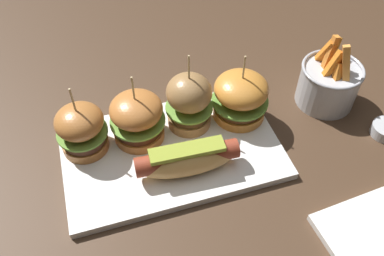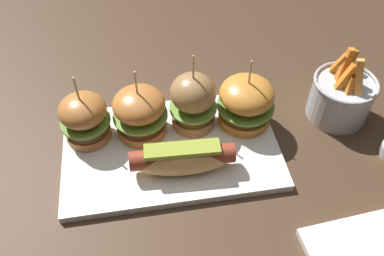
{
  "view_description": "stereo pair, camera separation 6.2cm",
  "coord_description": "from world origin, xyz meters",
  "px_view_note": "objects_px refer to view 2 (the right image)",
  "views": [
    {
      "loc": [
        -0.1,
        -0.43,
        0.55
      ],
      "look_at": [
        0.04,
        0.0,
        0.05
      ],
      "focal_mm": 38.04,
      "sensor_mm": 36.0,
      "label": 1
    },
    {
      "loc": [
        -0.04,
        -0.44,
        0.55
      ],
      "look_at": [
        0.04,
        0.0,
        0.05
      ],
      "focal_mm": 38.04,
      "sensor_mm": 36.0,
      "label": 2
    }
  ],
  "objects_px": {
    "hot_dog": "(182,158)",
    "slider_center_right": "(193,101)",
    "slider_far_left": "(85,118)",
    "fries_bucket": "(341,97)",
    "platter_main": "(171,149)",
    "slider_far_right": "(246,101)",
    "slider_center_left": "(140,112)"
  },
  "relations": [
    {
      "from": "slider_far_left",
      "to": "slider_center_left",
      "type": "height_order",
      "value": "slider_center_left"
    },
    {
      "from": "hot_dog",
      "to": "slider_center_left",
      "type": "xyz_separation_m",
      "value": [
        -0.06,
        0.09,
        0.02
      ]
    },
    {
      "from": "slider_center_left",
      "to": "fries_bucket",
      "type": "distance_m",
      "value": 0.36
    },
    {
      "from": "slider_center_right",
      "to": "slider_center_left",
      "type": "bearing_deg",
      "value": -177.14
    },
    {
      "from": "slider_far_left",
      "to": "slider_center_left",
      "type": "xyz_separation_m",
      "value": [
        0.09,
        -0.0,
        0.0
      ]
    },
    {
      "from": "slider_far_left",
      "to": "slider_far_right",
      "type": "height_order",
      "value": "same"
    },
    {
      "from": "slider_far_right",
      "to": "fries_bucket",
      "type": "relative_size",
      "value": 0.96
    },
    {
      "from": "fries_bucket",
      "to": "platter_main",
      "type": "bearing_deg",
      "value": -172.59
    },
    {
      "from": "slider_center_left",
      "to": "platter_main",
      "type": "bearing_deg",
      "value": -44.36
    },
    {
      "from": "hot_dog",
      "to": "fries_bucket",
      "type": "distance_m",
      "value": 0.32
    },
    {
      "from": "slider_far_left",
      "to": "slider_far_right",
      "type": "bearing_deg",
      "value": -1.11
    },
    {
      "from": "hot_dog",
      "to": "slider_far_right",
      "type": "xyz_separation_m",
      "value": [
        0.12,
        0.09,
        0.02
      ]
    },
    {
      "from": "slider_far_left",
      "to": "slider_center_right",
      "type": "bearing_deg",
      "value": 0.55
    },
    {
      "from": "slider_far_left",
      "to": "slider_center_left",
      "type": "relative_size",
      "value": 0.99
    },
    {
      "from": "slider_far_left",
      "to": "fries_bucket",
      "type": "distance_m",
      "value": 0.45
    },
    {
      "from": "hot_dog",
      "to": "slider_far_left",
      "type": "xyz_separation_m",
      "value": [
        -0.15,
        0.1,
        0.02
      ]
    },
    {
      "from": "hot_dog",
      "to": "slider_center_right",
      "type": "relative_size",
      "value": 1.11
    },
    {
      "from": "slider_center_left",
      "to": "slider_far_right",
      "type": "xyz_separation_m",
      "value": [
        0.18,
        -0.0,
        -0.0
      ]
    },
    {
      "from": "platter_main",
      "to": "hot_dog",
      "type": "relative_size",
      "value": 2.18
    },
    {
      "from": "slider_far_left",
      "to": "fries_bucket",
      "type": "xyz_separation_m",
      "value": [
        0.45,
        -0.01,
        -0.01
      ]
    },
    {
      "from": "slider_center_right",
      "to": "fries_bucket",
      "type": "relative_size",
      "value": 1.08
    },
    {
      "from": "hot_dog",
      "to": "slider_center_right",
      "type": "height_order",
      "value": "slider_center_right"
    },
    {
      "from": "platter_main",
      "to": "fries_bucket",
      "type": "bearing_deg",
      "value": 7.41
    },
    {
      "from": "slider_center_left",
      "to": "slider_center_right",
      "type": "bearing_deg",
      "value": 2.86
    },
    {
      "from": "platter_main",
      "to": "slider_far_right",
      "type": "height_order",
      "value": "slider_far_right"
    },
    {
      "from": "slider_far_left",
      "to": "fries_bucket",
      "type": "bearing_deg",
      "value": -0.76
    },
    {
      "from": "platter_main",
      "to": "slider_center_right",
      "type": "bearing_deg",
      "value": 46.46
    },
    {
      "from": "hot_dog",
      "to": "slider_far_left",
      "type": "relative_size",
      "value": 1.26
    },
    {
      "from": "platter_main",
      "to": "slider_center_left",
      "type": "xyz_separation_m",
      "value": [
        -0.05,
        0.04,
        0.05
      ]
    },
    {
      "from": "platter_main",
      "to": "fries_bucket",
      "type": "height_order",
      "value": "fries_bucket"
    },
    {
      "from": "slider_far_left",
      "to": "slider_far_right",
      "type": "distance_m",
      "value": 0.28
    },
    {
      "from": "platter_main",
      "to": "slider_center_left",
      "type": "bearing_deg",
      "value": 135.64
    }
  ]
}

